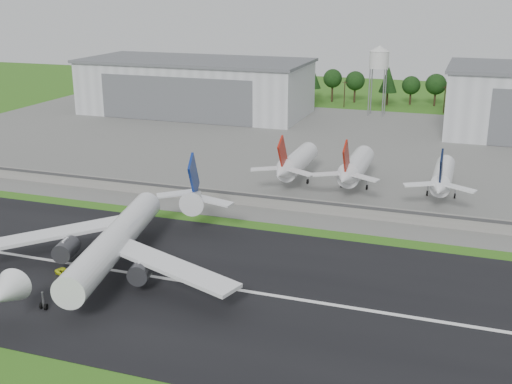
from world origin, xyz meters
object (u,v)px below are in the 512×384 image
at_px(parked_jet_red_a, 294,163).
at_px(parked_jet_navy, 442,177).
at_px(parked_jet_red_b, 354,168).
at_px(ground_vehicle, 65,272).
at_px(main_airliner, 113,249).

bearing_deg(parked_jet_red_a, parked_jet_navy, -0.07).
bearing_deg(parked_jet_red_b, ground_vehicle, -120.25).
distance_m(ground_vehicle, parked_jet_red_a, 76.07).
distance_m(main_airliner, parked_jet_red_a, 69.12).
height_order(main_airliner, parked_jet_red_b, main_airliner).
xyz_separation_m(main_airliner, ground_vehicle, (-8.15, -4.60, -4.19)).
relative_size(parked_jet_red_a, parked_jet_navy, 1.00).
relative_size(parked_jet_red_a, parked_jet_red_b, 1.00).
distance_m(parked_jet_red_a, parked_jet_navy, 39.53).
bearing_deg(ground_vehicle, parked_jet_red_b, -6.23).
xyz_separation_m(parked_jet_red_b, parked_jet_navy, (22.93, -0.07, -0.40)).
xyz_separation_m(main_airliner, parked_jet_red_a, (17.01, 66.98, 1.24)).
bearing_deg(main_airliner, ground_vehicle, 17.75).
bearing_deg(main_airliner, parked_jet_red_a, -115.95).
xyz_separation_m(main_airliner, parked_jet_red_b, (33.61, 67.00, 1.37)).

